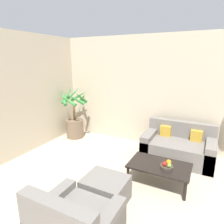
# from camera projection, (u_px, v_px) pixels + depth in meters

# --- Properties ---
(wall_back) EXTENTS (8.01, 0.06, 2.70)m
(wall_back) POSITION_uv_depth(u_px,v_px,m) (187.00, 94.00, 4.53)
(wall_back) COLOR beige
(wall_back) RESTS_ON ground_plane
(potted_palm) EXTENTS (0.81, 0.81, 1.42)m
(potted_palm) POSITION_uv_depth(u_px,v_px,m) (75.00, 120.00, 5.51)
(potted_palm) COLOR brown
(potted_palm) RESTS_ON ground_plane
(sofa_loveseat) EXTENTS (1.46, 0.84, 0.78)m
(sofa_loveseat) POSITION_uv_depth(u_px,v_px,m) (178.00, 147.00, 4.34)
(sofa_loveseat) COLOR slate
(sofa_loveseat) RESTS_ON ground_plane
(coffee_table) EXTENTS (1.04, 0.63, 0.35)m
(coffee_table) POSITION_uv_depth(u_px,v_px,m) (159.00, 167.00, 3.47)
(coffee_table) COLOR black
(coffee_table) RESTS_ON ground_plane
(fruit_bowl) EXTENTS (0.22, 0.22, 0.05)m
(fruit_bowl) POSITION_uv_depth(u_px,v_px,m) (167.00, 167.00, 3.34)
(fruit_bowl) COLOR #42382D
(fruit_bowl) RESTS_ON coffee_table
(apple_red) EXTENTS (0.07, 0.07, 0.07)m
(apple_red) POSITION_uv_depth(u_px,v_px,m) (165.00, 164.00, 3.33)
(apple_red) COLOR red
(apple_red) RESTS_ON fruit_bowl
(apple_green) EXTENTS (0.07, 0.07, 0.07)m
(apple_green) POSITION_uv_depth(u_px,v_px,m) (169.00, 165.00, 3.28)
(apple_green) COLOR olive
(apple_green) RESTS_ON fruit_bowl
(orange_fruit) EXTENTS (0.09, 0.09, 0.09)m
(orange_fruit) POSITION_uv_depth(u_px,v_px,m) (169.00, 162.00, 3.36)
(orange_fruit) COLOR orange
(orange_fruit) RESTS_ON fruit_bowl
(ottoman) EXTENTS (0.65, 0.54, 0.40)m
(ottoman) POSITION_uv_depth(u_px,v_px,m) (106.00, 190.00, 3.03)
(ottoman) COLOR slate
(ottoman) RESTS_ON ground_plane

